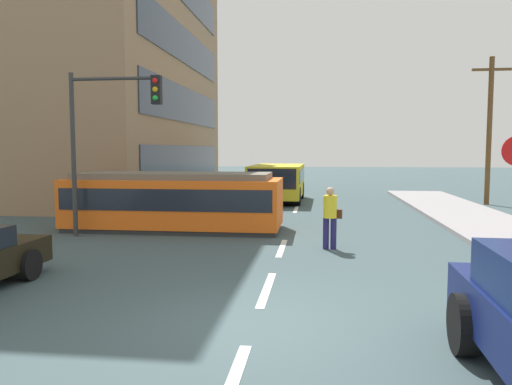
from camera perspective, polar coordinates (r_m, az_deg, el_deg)
name	(u,v)px	position (r m, az deg, el deg)	size (l,w,h in m)	color
ground_plane	(290,226)	(17.52, 3.92, -3.83)	(120.00, 120.00, 0.00)	#3C4F53
lane_stripe_1	(267,289)	(9.71, 1.25, -10.99)	(0.16, 2.40, 0.01)	silver
lane_stripe_2	(282,248)	(13.59, 2.98, -6.37)	(0.16, 2.40, 0.01)	silver
lane_stripe_3	(296,210)	(22.20, 4.60, -1.96)	(0.16, 2.40, 0.01)	silver
lane_stripe_4	(301,197)	(28.17, 5.13, -0.50)	(0.16, 2.40, 0.01)	silver
corner_building	(40,28)	(32.33, -23.53, 16.93)	(17.13, 17.71, 19.20)	#957354
streetcar_tram	(174,200)	(16.80, -9.34, -0.89)	(7.09, 2.57, 1.90)	orange
city_bus	(277,181)	(25.54, 2.46, 1.36)	(2.62, 5.56, 1.87)	gold
pedestrian_crossing	(330,214)	(13.45, 8.50, -2.49)	(0.51, 0.36, 1.67)	navy
traffic_light_mast	(108,122)	(15.73, -16.61, 7.74)	(2.86, 0.33, 4.98)	#333333
utility_pole_mid	(489,128)	(26.59, 25.16, 6.72)	(1.80, 0.24, 7.07)	brown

